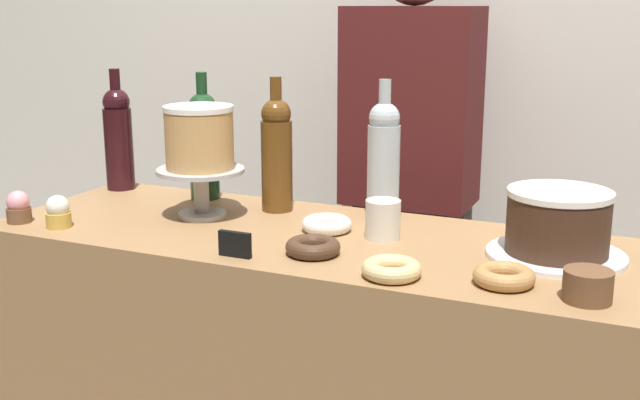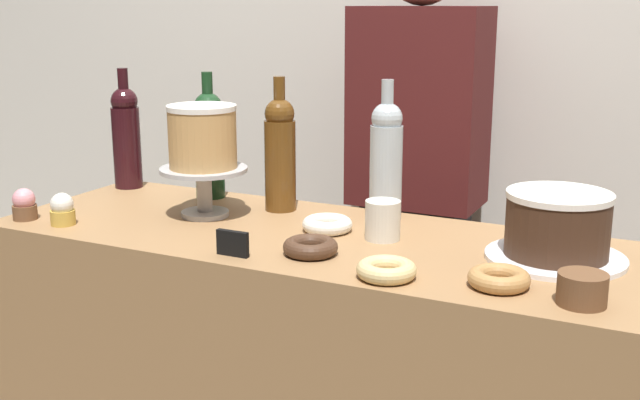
% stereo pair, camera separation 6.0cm
% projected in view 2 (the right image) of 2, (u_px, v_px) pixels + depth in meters
% --- Properties ---
extents(back_wall, '(6.00, 0.05, 2.60)m').
position_uv_depth(back_wall, '(443.00, 40.00, 2.36)').
color(back_wall, silver).
rests_on(back_wall, ground_plane).
extents(cake_stand_pedestal, '(0.21, 0.21, 0.12)m').
position_uv_depth(cake_stand_pedestal, '(204.00, 183.00, 1.87)').
color(cake_stand_pedestal, '#B2B2B7').
rests_on(cake_stand_pedestal, display_counter).
extents(white_layer_cake, '(0.16, 0.16, 0.15)m').
position_uv_depth(white_layer_cake, '(202.00, 137.00, 1.84)').
color(white_layer_cake, tan).
rests_on(white_layer_cake, cake_stand_pedestal).
extents(silver_serving_platter, '(0.28, 0.28, 0.01)m').
position_uv_depth(silver_serving_platter, '(555.00, 257.00, 1.56)').
color(silver_serving_platter, white).
rests_on(silver_serving_platter, display_counter).
extents(chocolate_round_cake, '(0.20, 0.20, 0.13)m').
position_uv_depth(chocolate_round_cake, '(558.00, 224.00, 1.54)').
color(chocolate_round_cake, '#3D2619').
rests_on(chocolate_round_cake, silver_serving_platter).
extents(wine_bottle_green, '(0.08, 0.08, 0.33)m').
position_uv_depth(wine_bottle_green, '(209.00, 143.00, 2.04)').
color(wine_bottle_green, '#193D1E').
rests_on(wine_bottle_green, display_counter).
extents(wine_bottle_amber, '(0.08, 0.08, 0.33)m').
position_uv_depth(wine_bottle_amber, '(280.00, 152.00, 1.91)').
color(wine_bottle_amber, '#5B3814').
rests_on(wine_bottle_amber, display_counter).
extents(wine_bottle_clear, '(0.08, 0.08, 0.33)m').
position_uv_depth(wine_bottle_clear, '(386.00, 158.00, 1.83)').
color(wine_bottle_clear, '#B2BCC1').
rests_on(wine_bottle_clear, display_counter).
extents(wine_bottle_dark_red, '(0.08, 0.08, 0.33)m').
position_uv_depth(wine_bottle_dark_red, '(126.00, 135.00, 2.15)').
color(wine_bottle_dark_red, black).
rests_on(wine_bottle_dark_red, display_counter).
extents(cupcake_vanilla, '(0.06, 0.06, 0.07)m').
position_uv_depth(cupcake_vanilla, '(62.00, 210.00, 1.80)').
color(cupcake_vanilla, gold).
rests_on(cupcake_vanilla, display_counter).
extents(cupcake_strawberry, '(0.06, 0.06, 0.07)m').
position_uv_depth(cupcake_strawberry, '(24.00, 205.00, 1.85)').
color(cupcake_strawberry, brown).
rests_on(cupcake_strawberry, display_counter).
extents(donut_sugar, '(0.11, 0.11, 0.03)m').
position_uv_depth(donut_sugar, '(329.00, 225.00, 1.75)').
color(donut_sugar, silver).
rests_on(donut_sugar, display_counter).
extents(donut_glazed, '(0.11, 0.11, 0.03)m').
position_uv_depth(donut_glazed, '(386.00, 270.00, 1.46)').
color(donut_glazed, '#E0C17F').
rests_on(donut_glazed, display_counter).
extents(donut_chocolate, '(0.11, 0.11, 0.03)m').
position_uv_depth(donut_chocolate, '(310.00, 247.00, 1.59)').
color(donut_chocolate, '#472D1E').
rests_on(donut_chocolate, display_counter).
extents(donut_maple, '(0.11, 0.11, 0.03)m').
position_uv_depth(donut_maple, '(499.00, 279.00, 1.41)').
color(donut_maple, '#B27F47').
rests_on(donut_maple, display_counter).
extents(cookie_stack, '(0.08, 0.08, 0.05)m').
position_uv_depth(cookie_stack, '(582.00, 289.00, 1.33)').
color(cookie_stack, brown).
rests_on(cookie_stack, display_counter).
extents(price_sign_chalkboard, '(0.07, 0.01, 0.05)m').
position_uv_depth(price_sign_chalkboard, '(233.00, 243.00, 1.58)').
color(price_sign_chalkboard, black).
rests_on(price_sign_chalkboard, display_counter).
extents(coffee_cup_ceramic, '(0.08, 0.08, 0.08)m').
position_uv_depth(coffee_cup_ceramic, '(383.00, 220.00, 1.69)').
color(coffee_cup_ceramic, silver).
rests_on(coffee_cup_ceramic, display_counter).
extents(barista_figure, '(0.36, 0.22, 1.60)m').
position_uv_depth(barista_figure, '(416.00, 206.00, 2.28)').
color(barista_figure, black).
rests_on(barista_figure, ground_plane).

